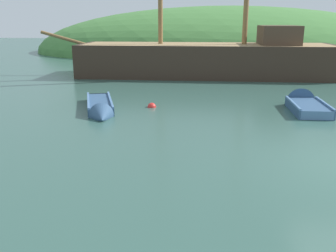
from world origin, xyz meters
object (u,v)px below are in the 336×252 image
object	(u,v)px
sailing_ship	(208,64)
buoy_red	(152,107)
rowboat_center	(304,106)
rowboat_portside	(100,109)

from	to	relation	value
sailing_ship	buoy_red	distance (m)	9.14
sailing_ship	rowboat_center	distance (m)	9.36
rowboat_portside	buoy_red	bearing A→B (deg)	96.93
sailing_ship	buoy_red	bearing A→B (deg)	75.32
rowboat_portside	buoy_red	world-z (taller)	rowboat_portside
rowboat_portside	sailing_ship	bearing A→B (deg)	139.09
sailing_ship	buoy_red	xyz separation A→B (m)	(-2.11, -8.87, -0.74)
rowboat_center	sailing_ship	bearing A→B (deg)	23.99
sailing_ship	rowboat_center	bearing A→B (deg)	113.68
rowboat_portside	rowboat_center	xyz separation A→B (m)	(7.92, 1.30, 0.02)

